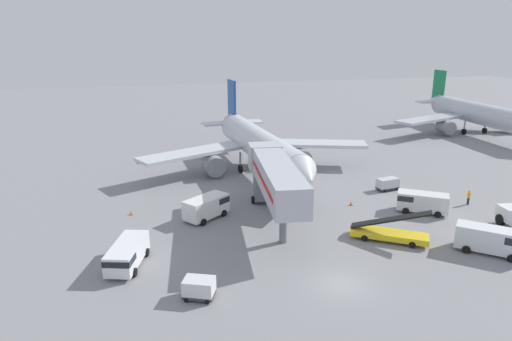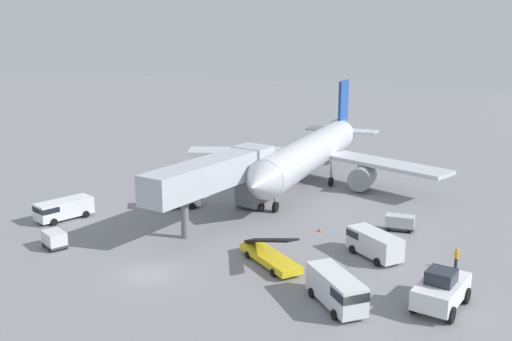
% 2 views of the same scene
% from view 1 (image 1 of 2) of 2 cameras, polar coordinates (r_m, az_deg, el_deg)
% --- Properties ---
extents(ground_plane, '(300.00, 300.00, 0.00)m').
position_cam_1_polar(ground_plane, '(35.41, 10.57, -13.91)').
color(ground_plane, gray).
extents(airplane_at_gate, '(32.40, 34.31, 11.25)m').
position_cam_1_polar(airplane_at_gate, '(60.73, 0.19, 3.33)').
color(airplane_at_gate, silver).
rests_on(airplane_at_gate, ground).
extents(jet_bridge, '(5.60, 16.87, 6.52)m').
position_cam_1_polar(jet_bridge, '(44.08, 2.30, -0.63)').
color(jet_bridge, '#B2B7C1').
rests_on(jet_bridge, ground).
extents(belt_loader_truck, '(6.63, 5.50, 3.24)m').
position_cam_1_polar(belt_loader_truck, '(42.93, 16.44, -7.52)').
color(belt_loader_truck, yellow).
rests_on(belt_loader_truck, ground).
extents(service_van_near_left, '(5.28, 5.22, 2.28)m').
position_cam_1_polar(service_van_near_left, '(43.58, 27.70, -7.70)').
color(service_van_near_left, silver).
rests_on(service_van_near_left, ground).
extents(service_van_far_right, '(5.23, 4.53, 2.12)m').
position_cam_1_polar(service_van_far_right, '(50.44, 20.07, -3.68)').
color(service_van_far_right, silver).
rests_on(service_van_far_right, ground).
extents(service_van_mid_right, '(5.13, 4.48, 2.22)m').
position_cam_1_polar(service_van_mid_right, '(46.26, -6.18, -4.47)').
color(service_van_mid_right, white).
rests_on(service_van_mid_right, ground).
extents(service_van_far_left, '(3.74, 5.82, 1.91)m').
position_cam_1_polar(service_van_far_left, '(38.15, -15.98, -10.06)').
color(service_van_far_left, white).
rests_on(service_van_far_left, ground).
extents(baggage_cart_mid_left, '(2.56, 2.24, 1.47)m').
position_cam_1_polar(baggage_cart_mid_left, '(33.11, -7.19, -14.43)').
color(baggage_cart_mid_left, '#38383D').
rests_on(baggage_cart_mid_left, ground).
extents(baggage_cart_near_center, '(2.73, 1.59, 1.45)m').
position_cam_1_polar(baggage_cart_near_center, '(56.57, 16.26, -1.59)').
color(baggage_cart_near_center, '#38383D').
rests_on(baggage_cart_near_center, ground).
extents(ground_crew_worker_foreground, '(0.45, 0.45, 1.67)m').
position_cam_1_polar(ground_crew_worker_foreground, '(54.83, 25.23, -3.04)').
color(ground_crew_worker_foreground, '#1E2333').
rests_on(ground_crew_worker_foreground, ground).
extents(safety_cone_alpha, '(0.32, 0.32, 0.50)m').
position_cam_1_polar(safety_cone_alpha, '(48.82, -15.47, -5.14)').
color(safety_cone_alpha, black).
rests_on(safety_cone_alpha, ground).
extents(safety_cone_bravo, '(0.31, 0.31, 0.48)m').
position_cam_1_polar(safety_cone_bravo, '(50.75, 11.90, -4.05)').
color(safety_cone_bravo, black).
rests_on(safety_cone_bravo, ground).
extents(airplane_background, '(34.28, 34.32, 11.00)m').
position_cam_1_polar(airplane_background, '(94.51, 26.19, 6.39)').
color(airplane_background, '#B7BCC6').
rests_on(airplane_background, ground).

